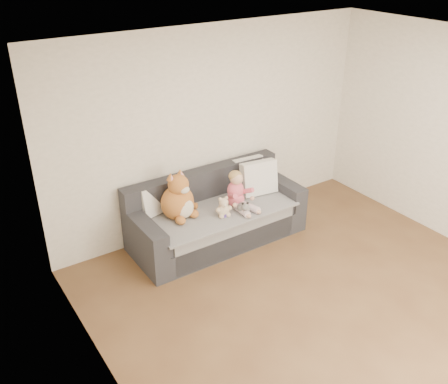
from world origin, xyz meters
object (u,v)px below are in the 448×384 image
toddler (238,192)px  teddy_bear (224,208)px  plush_cat (179,200)px  sofa (216,217)px  sippy_cup (224,212)px

toddler → teddy_bear: size_ratio=1.86×
toddler → plush_cat: (-0.73, 0.18, 0.03)m
sofa → sippy_cup: sofa is taller
toddler → sippy_cup: 0.33m
sofa → sippy_cup: (-0.06, -0.28, 0.23)m
sofa → teddy_bear: size_ratio=8.44×
sofa → toddler: size_ratio=4.53×
plush_cat → teddy_bear: size_ratio=2.40×
sofa → sippy_cup: 0.37m
sofa → toddler: toddler is taller
plush_cat → teddy_bear: bearing=-46.0°
toddler → teddy_bear: (-0.27, -0.10, -0.10)m
plush_cat → sippy_cup: size_ratio=4.82×
teddy_bear → sippy_cup: 0.04m
toddler → plush_cat: bearing=161.4°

